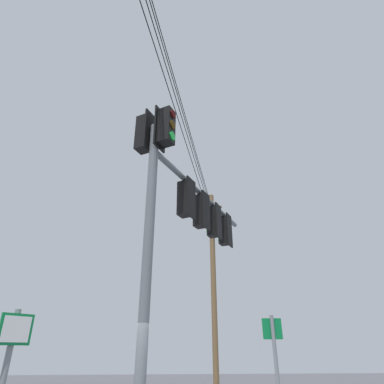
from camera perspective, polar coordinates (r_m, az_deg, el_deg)
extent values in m
cylinder|color=slate|center=(6.29, -7.92, -13.88)|extent=(0.20, 0.20, 6.70)
cylinder|color=slate|center=(9.36, 2.03, -0.78)|extent=(2.86, 4.60, 0.14)
cube|color=black|center=(7.77, -8.34, 9.95)|extent=(0.41, 0.41, 0.90)
cube|color=black|center=(7.69, -7.27, 10.30)|extent=(0.26, 0.40, 1.04)
cylinder|color=#360503|center=(8.03, -9.20, 11.35)|extent=(0.13, 0.19, 0.20)
cylinder|color=#3C2703|center=(7.85, -9.35, 9.61)|extent=(0.13, 0.19, 0.20)
cylinder|color=green|center=(7.68, -9.51, 7.78)|extent=(0.13, 0.19, 0.20)
cube|color=black|center=(7.50, -4.47, 11.21)|extent=(0.41, 0.41, 0.90)
cube|color=black|center=(7.57, -5.60, 10.85)|extent=(0.26, 0.40, 1.04)
cylinder|color=#360503|center=(7.62, -3.29, 13.36)|extent=(0.13, 0.19, 0.20)
cylinder|color=#3C2703|center=(7.43, -3.35, 11.57)|extent=(0.13, 0.19, 0.20)
cylinder|color=green|center=(7.25, -3.41, 9.68)|extent=(0.13, 0.19, 0.20)
cube|color=black|center=(8.19, -1.24, -1.22)|extent=(0.41, 0.41, 0.90)
cube|color=black|center=(8.12, -0.18, -0.99)|extent=(0.27, 0.39, 1.04)
cylinder|color=#360503|center=(8.39, -2.21, 0.43)|extent=(0.13, 0.19, 0.20)
cylinder|color=#3C2703|center=(8.26, -2.25, -1.44)|extent=(0.13, 0.19, 0.20)
cylinder|color=green|center=(8.14, -2.28, -3.36)|extent=(0.13, 0.19, 0.20)
cube|color=black|center=(8.93, 1.42, -3.37)|extent=(0.42, 0.42, 0.90)
cube|color=black|center=(8.86, 2.40, -3.17)|extent=(0.28, 0.39, 1.04)
cylinder|color=#360503|center=(9.11, 0.48, -1.82)|extent=(0.14, 0.18, 0.20)
cylinder|color=#3C2703|center=(9.00, 0.49, -3.56)|extent=(0.14, 0.18, 0.20)
cylinder|color=green|center=(8.89, 0.50, -5.36)|extent=(0.14, 0.18, 0.20)
cube|color=black|center=(9.69, 3.68, -5.18)|extent=(0.41, 0.41, 0.90)
cube|color=black|center=(9.64, 4.63, -5.03)|extent=(0.25, 0.41, 1.04)
cylinder|color=#360503|center=(9.85, 2.73, -3.69)|extent=(0.12, 0.19, 0.20)
cylinder|color=#3C2703|center=(9.75, 2.77, -5.33)|extent=(0.12, 0.19, 0.20)
cylinder|color=green|center=(9.65, 2.81, -6.99)|extent=(0.12, 0.19, 0.20)
cube|color=black|center=(10.48, 5.62, -6.72)|extent=(0.41, 0.41, 0.90)
cube|color=black|center=(10.43, 6.50, -6.58)|extent=(0.25, 0.40, 1.04)
cylinder|color=#360503|center=(10.63, 4.71, -5.32)|extent=(0.12, 0.19, 0.20)
cylinder|color=#3C2703|center=(10.53, 4.77, -6.85)|extent=(0.12, 0.19, 0.20)
cylinder|color=green|center=(10.44, 4.83, -8.41)|extent=(0.12, 0.19, 0.20)
cylinder|color=brown|center=(17.90, 3.77, -15.79)|extent=(0.28, 0.28, 10.35)
cube|color=brown|center=(19.03, 3.41, -3.61)|extent=(0.89, 1.93, 0.12)
cube|color=#0C7238|center=(6.72, 13.75, -22.06)|extent=(0.36, 0.06, 0.36)
cube|color=white|center=(6.73, 13.72, -22.07)|extent=(0.29, 0.03, 0.30)
cube|color=#0C7238|center=(4.58, -28.28, -20.23)|extent=(0.28, 0.29, 0.34)
cube|color=white|center=(4.57, -28.20, -20.24)|extent=(0.23, 0.24, 0.28)
cylinder|color=black|center=(8.41, -8.01, 27.58)|extent=(6.51, 24.83, 0.42)
cylinder|color=black|center=(8.82, -7.78, 29.55)|extent=(6.51, 24.83, 0.42)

